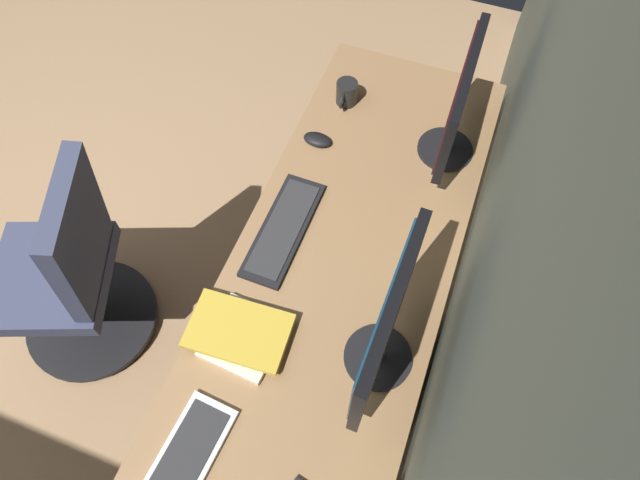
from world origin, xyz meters
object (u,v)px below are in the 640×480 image
(monitor_primary, at_px, (386,326))
(monitor_secondary, at_px, (458,104))
(keyboard_spare, at_px, (176,475))
(coffee_mug, at_px, (347,93))
(book_stack_near, at_px, (241,334))
(drawer_pedestal, at_px, (328,354))
(keyboard_main, at_px, (283,229))
(office_chair, at_px, (72,277))
(mouse_main, at_px, (317,140))

(monitor_primary, xyz_separation_m, monitor_secondary, (-0.82, -0.00, -0.02))
(monitor_primary, height_order, keyboard_spare, monitor_primary)
(monitor_secondary, bearing_deg, coffee_mug, -103.39)
(book_stack_near, xyz_separation_m, coffee_mug, (-1.00, -0.02, 0.02))
(drawer_pedestal, relative_size, monitor_secondary, 1.42)
(book_stack_near, bearing_deg, monitor_secondary, 156.63)
(drawer_pedestal, relative_size, keyboard_main, 1.65)
(keyboard_spare, bearing_deg, office_chair, -121.91)
(monitor_primary, height_order, mouse_main, monitor_primary)
(monitor_secondary, height_order, book_stack_near, monitor_secondary)
(keyboard_spare, height_order, mouse_main, mouse_main)
(keyboard_main, relative_size, coffee_mug, 3.49)
(monitor_secondary, bearing_deg, drawer_pedestal, -12.76)
(monitor_primary, bearing_deg, book_stack_near, -78.55)
(monitor_secondary, bearing_deg, book_stack_near, -23.37)
(mouse_main, height_order, book_stack_near, book_stack_near)
(keyboard_main, xyz_separation_m, mouse_main, (-0.39, -0.03, 0.01))
(book_stack_near, bearing_deg, keyboard_spare, 0.03)
(monitor_primary, xyz_separation_m, book_stack_near, (0.08, -0.40, -0.23))
(monitor_primary, xyz_separation_m, coffee_mug, (-0.92, -0.42, -0.21))
(drawer_pedestal, height_order, office_chair, office_chair)
(coffee_mug, bearing_deg, keyboard_spare, 0.84)
(coffee_mug, bearing_deg, monitor_primary, 24.29)
(keyboard_main, distance_m, book_stack_near, 0.39)
(drawer_pedestal, xyz_separation_m, office_chair, (0.09, -0.99, 0.11))
(keyboard_main, bearing_deg, mouse_main, -176.01)
(monitor_primary, height_order, book_stack_near, monitor_primary)
(keyboard_main, bearing_deg, drawer_pedestal, 47.57)
(keyboard_spare, xyz_separation_m, office_chair, (-0.48, -0.76, -0.28))
(keyboard_main, xyz_separation_m, book_stack_near, (0.38, 0.03, 0.01))
(keyboard_spare, xyz_separation_m, mouse_main, (-1.18, -0.05, 0.01))
(drawer_pedestal, xyz_separation_m, monitor_primary, (0.08, 0.17, 0.64))
(book_stack_near, distance_m, office_chair, 0.82)
(keyboard_main, xyz_separation_m, keyboard_spare, (0.79, 0.03, 0.00))
(drawer_pedestal, relative_size, coffee_mug, 5.75)
(monitor_secondary, height_order, keyboard_spare, monitor_secondary)
(keyboard_main, xyz_separation_m, coffee_mug, (-0.62, 0.01, 0.04))
(drawer_pedestal, bearing_deg, keyboard_spare, -21.30)
(keyboard_main, relative_size, mouse_main, 4.05)
(book_stack_near, relative_size, office_chair, 0.32)
(monitor_primary, distance_m, mouse_main, 0.86)
(mouse_main, relative_size, book_stack_near, 0.34)
(keyboard_main, height_order, book_stack_near, book_stack_near)
(monitor_primary, relative_size, monitor_secondary, 0.99)
(drawer_pedestal, relative_size, book_stack_near, 2.27)
(drawer_pedestal, relative_size, keyboard_spare, 1.62)
(mouse_main, relative_size, coffee_mug, 0.86)
(book_stack_near, height_order, office_chair, office_chair)
(drawer_pedestal, distance_m, mouse_main, 0.78)
(monitor_primary, distance_m, coffee_mug, 1.03)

